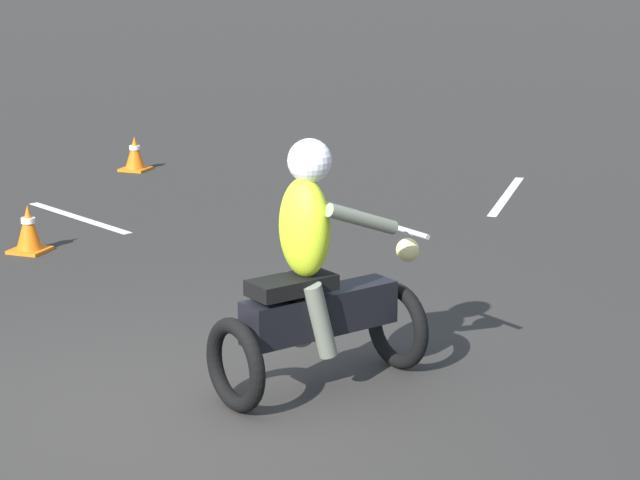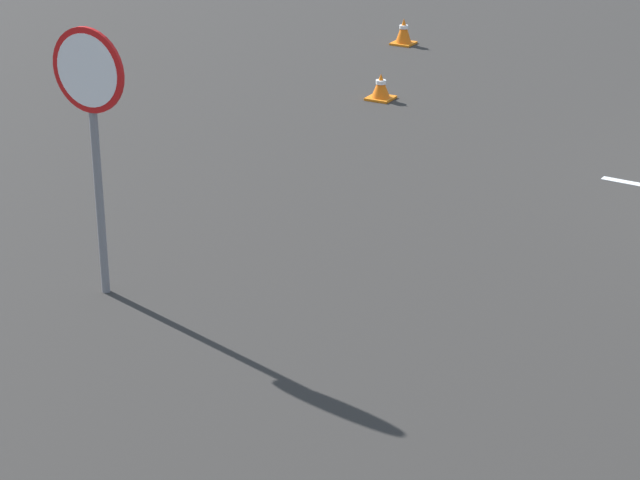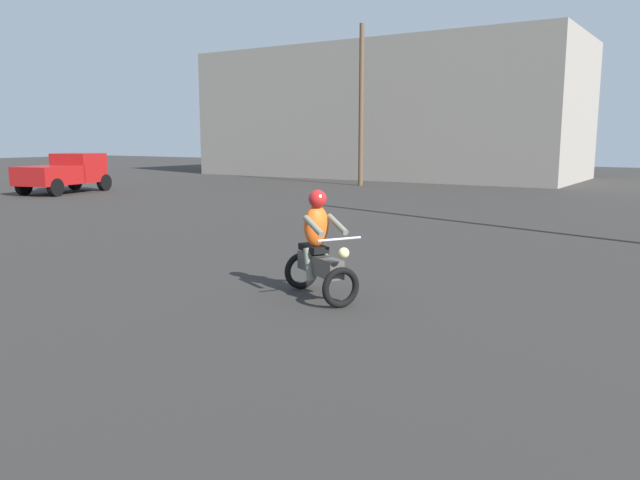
# 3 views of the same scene
# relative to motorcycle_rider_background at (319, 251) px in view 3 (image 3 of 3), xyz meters

# --- Properties ---
(motorcycle_rider_background) EXTENTS (1.51, 1.21, 1.66)m
(motorcycle_rider_background) POSITION_rel_motorcycle_rider_background_xyz_m (0.00, 0.00, 0.00)
(motorcycle_rider_background) COLOR black
(motorcycle_rider_background) RESTS_ON ground
(pickup_truck) EXTENTS (2.82, 4.46, 1.73)m
(pickup_truck) POSITION_rel_motorcycle_rider_background_xyz_m (-19.60, 9.29, 0.20)
(pickup_truck) COLOR black
(pickup_truck) RESTS_ON ground
(utility_pole_far) EXTENTS (0.24, 0.24, 8.04)m
(utility_pole_far) POSITION_rel_motorcycle_rider_background_xyz_m (-10.72, 20.29, 3.30)
(utility_pole_far) COLOR brown
(utility_pole_far) RESTS_ON ground
(building_backdrop) EXTENTS (23.32, 9.48, 7.92)m
(building_backdrop) POSITION_rel_motorcycle_rider_background_xyz_m (-13.32, 28.25, 3.24)
(building_backdrop) COLOR gray
(building_backdrop) RESTS_ON ground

